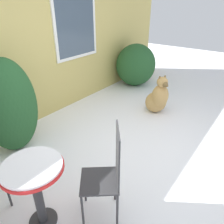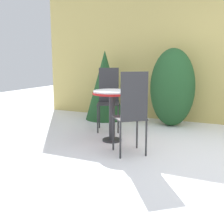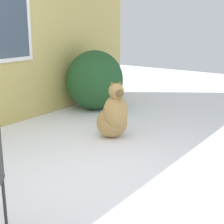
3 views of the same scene
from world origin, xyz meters
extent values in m
plane|color=white|center=(0.00, 0.00, 0.00)|extent=(16.00, 16.00, 0.00)
ellipsoid|color=#235128|center=(-0.99, 1.69, 0.71)|extent=(0.81, 0.62, 1.42)
cone|color=#235128|center=(-2.38, 1.72, 0.70)|extent=(0.80, 0.80, 1.39)
cylinder|color=#2D2D30|center=(-1.57, 0.32, 0.01)|extent=(0.29, 0.29, 0.03)
cylinder|color=#2D2D30|center=(-1.57, 0.32, 0.37)|extent=(0.09, 0.09, 0.69)
cylinder|color=red|center=(-1.57, 0.32, 0.73)|extent=(0.58, 0.58, 0.03)
cylinder|color=white|center=(-1.57, 0.32, 0.75)|extent=(0.55, 0.55, 0.03)
cube|color=#2D2D30|center=(-1.89, 0.86, 0.47)|extent=(0.49, 0.49, 0.02)
cube|color=#2D2D30|center=(-1.96, 1.03, 0.78)|extent=(0.32, 0.15, 0.59)
cylinder|color=#2D2D30|center=(-1.98, 0.64, 0.23)|extent=(0.02, 0.02, 0.47)
cylinder|color=#2D2D30|center=(-1.67, 0.77, 0.23)|extent=(0.02, 0.02, 0.47)
cylinder|color=#2D2D30|center=(-2.11, 0.95, 0.23)|extent=(0.02, 0.02, 0.47)
cylinder|color=#2D2D30|center=(-1.80, 1.08, 0.23)|extent=(0.02, 0.02, 0.47)
cube|color=#2D2D30|center=(-1.13, -0.09, 0.47)|extent=(0.53, 0.53, 0.02)
cube|color=#2D2D30|center=(-1.02, -0.23, 0.78)|extent=(0.28, 0.23, 0.59)
cylinder|color=#2D2D30|center=(-1.11, 0.15, 0.23)|extent=(0.02, 0.02, 0.47)
cylinder|color=#2D2D30|center=(-1.37, -0.07, 0.23)|extent=(0.02, 0.02, 0.47)
cylinder|color=#2D2D30|center=(-0.89, -0.11, 0.23)|extent=(0.02, 0.02, 0.47)
cylinder|color=#2D2D30|center=(-1.16, -0.33, 0.23)|extent=(0.02, 0.02, 0.47)
camera|label=1|loc=(-2.34, -1.15, 2.10)|focal=35.00mm
camera|label=2|loc=(0.15, -3.40, 1.22)|focal=45.00mm
camera|label=3|loc=(-2.30, -2.11, 1.59)|focal=55.00mm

